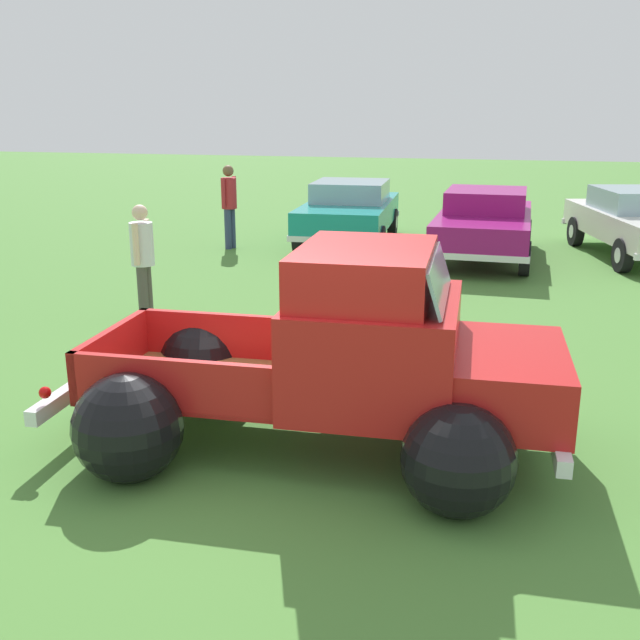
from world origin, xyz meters
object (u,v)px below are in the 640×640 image
Objects in this scene: vintage_pickup_truck at (346,371)px; spectator_1 at (143,255)px; show_car_1 at (485,221)px; show_car_2 at (638,221)px; show_car_0 at (349,210)px; spectator_0 at (229,201)px.

vintage_pickup_truck is 2.70× the size of spectator_1.
show_car_2 is at bearing 107.31° from show_car_1.
show_car_2 is 2.74× the size of spectator_1.
spectator_1 reaches higher than show_car_1.
spectator_0 is (-2.48, -1.24, 0.28)m from show_car_0.
show_car_0 and show_car_2 have the same top height.
show_car_2 is (3.11, 0.88, -0.00)m from show_car_1.
spectator_0 reaches higher than show_car_1.
spectator_0 is at bearing -66.18° from show_car_0.
show_car_0 is at bearing 99.72° from vintage_pickup_truck.
show_car_0 and show_car_1 have the same top height.
vintage_pickup_truck is 2.54× the size of spectator_0.
show_car_2 is 10.42m from spectator_1.
vintage_pickup_truck is at bearing -34.61° from show_car_2.
show_car_0 is at bearing -108.26° from spectator_1.
spectator_0 reaches higher than show_car_2.
show_car_0 is 2.37× the size of spectator_0.
show_car_2 is at bearing 66.72° from vintage_pickup_truck.
vintage_pickup_truck is 5.16m from spectator_1.
show_car_1 is (0.92, 9.46, 0.03)m from vintage_pickup_truck.
vintage_pickup_truck reaches higher than spectator_0.
spectator_1 is at bearing 135.63° from vintage_pickup_truck.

